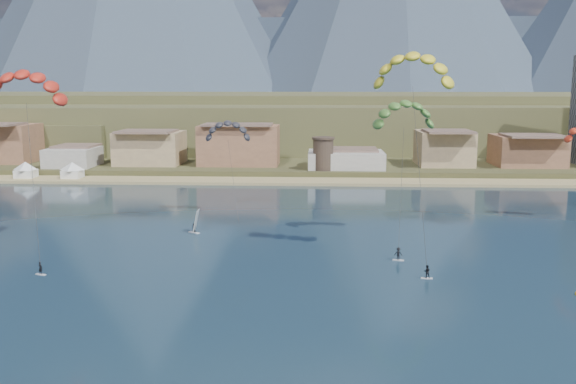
{
  "coord_description": "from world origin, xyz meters",
  "views": [
    {
      "loc": [
        4.0,
        -48.36,
        23.54
      ],
      "look_at": [
        0.0,
        32.0,
        10.0
      ],
      "focal_mm": 39.4,
      "sensor_mm": 36.0,
      "label": 1
    }
  ],
  "objects_px": {
    "kitesurfer_green": "(404,111)",
    "kitesurfer_yellow": "(413,65)",
    "kitesurfer_red": "(25,82)",
    "watchtower": "(323,153)",
    "windsurfer": "(195,226)"
  },
  "relations": [
    {
      "from": "kitesurfer_red",
      "to": "windsurfer",
      "type": "bearing_deg",
      "value": 26.12
    },
    {
      "from": "kitesurfer_green",
      "to": "kitesurfer_red",
      "type": "bearing_deg",
      "value": -171.34
    },
    {
      "from": "kitesurfer_red",
      "to": "kitesurfer_green",
      "type": "bearing_deg",
      "value": 8.66
    },
    {
      "from": "watchtower",
      "to": "kitesurfer_yellow",
      "type": "distance_m",
      "value": 80.95
    },
    {
      "from": "kitesurfer_red",
      "to": "kitesurfer_yellow",
      "type": "height_order",
      "value": "kitesurfer_yellow"
    },
    {
      "from": "watchtower",
      "to": "kitesurfer_red",
      "type": "relative_size",
      "value": 0.3
    },
    {
      "from": "windsurfer",
      "to": "watchtower",
      "type": "bearing_deg",
      "value": 71.6
    },
    {
      "from": "kitesurfer_red",
      "to": "kitesurfer_yellow",
      "type": "bearing_deg",
      "value": -4.03
    },
    {
      "from": "kitesurfer_red",
      "to": "kitesurfer_yellow",
      "type": "xyz_separation_m",
      "value": [
        53.83,
        -3.8,
        2.13
      ]
    },
    {
      "from": "kitesurfer_red",
      "to": "windsurfer",
      "type": "distance_m",
      "value": 33.16
    },
    {
      "from": "watchtower",
      "to": "kitesurfer_yellow",
      "type": "xyz_separation_m",
      "value": [
        11.19,
        -77.69,
        19.8
      ]
    },
    {
      "from": "watchtower",
      "to": "kitesurfer_green",
      "type": "height_order",
      "value": "kitesurfer_green"
    },
    {
      "from": "watchtower",
      "to": "kitesurfer_red",
      "type": "height_order",
      "value": "kitesurfer_red"
    },
    {
      "from": "kitesurfer_green",
      "to": "kitesurfer_yellow",
      "type": "bearing_deg",
      "value": -92.9
    },
    {
      "from": "watchtower",
      "to": "windsurfer",
      "type": "relative_size",
      "value": 2.27
    }
  ]
}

